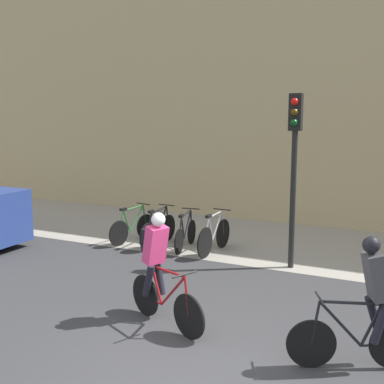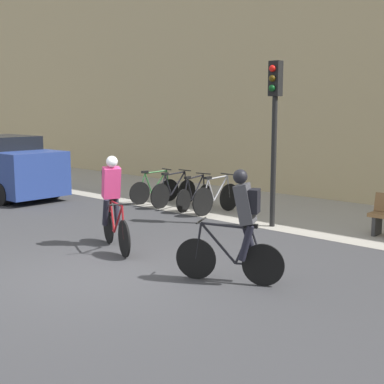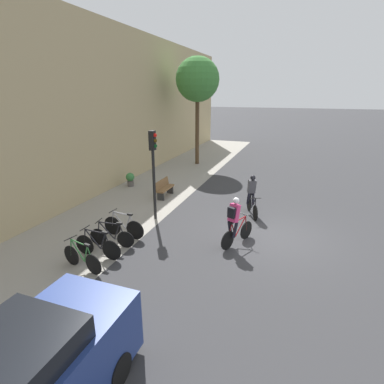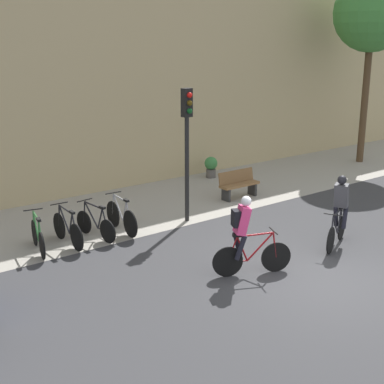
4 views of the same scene
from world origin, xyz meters
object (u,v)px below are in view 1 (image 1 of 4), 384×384
cyclist_pink (158,265)px  cyclist_grey (369,299)px  parked_bike_0 (132,227)px  parked_bike_2 (186,234)px  parked_bike_3 (214,236)px  parked_bike_1 (158,230)px  traffic_light_pole (294,149)px

cyclist_pink → cyclist_grey: 3.12m
parked_bike_0 → cyclist_grey: bearing=-33.3°
parked_bike_2 → parked_bike_3: size_ratio=0.95×
cyclist_pink → parked_bike_2: bearing=110.6°
parked_bike_0 → parked_bike_1: parked_bike_1 is taller
cyclist_grey → parked_bike_1: cyclist_grey is taller
parked_bike_1 → parked_bike_2: (0.77, -0.00, -0.02)m
parked_bike_1 → traffic_light_pole: bearing=-5.5°
parked_bike_0 → parked_bike_1: (0.77, -0.00, 0.01)m
parked_bike_1 → parked_bike_2: bearing=-0.1°
parked_bike_1 → parked_bike_3: 1.53m
cyclist_grey → traffic_light_pole: 4.47m
parked_bike_3 → parked_bike_0: bearing=-180.0°
parked_bike_0 → parked_bike_2: size_ratio=0.99×
parked_bike_1 → parked_bike_2: 0.77m
traffic_light_pole → parked_bike_1: bearing=174.5°
cyclist_grey → traffic_light_pole: bearing=117.4°
cyclist_pink → parked_bike_0: 5.02m
cyclist_pink → parked_bike_3: bearing=100.4°
parked_bike_0 → parked_bike_3: bearing=0.0°
parked_bike_0 → cyclist_pink: bearing=-52.7°
parked_bike_2 → cyclist_pink: bearing=-69.4°
parked_bike_3 → parked_bike_2: bearing=-179.9°
traffic_light_pole → parked_bike_3: bearing=170.2°
cyclist_pink → parked_bike_0: (-3.02, 3.97, -0.55)m
parked_bike_0 → parked_bike_2: bearing=-0.0°
parked_bike_2 → parked_bike_3: 0.76m
parked_bike_3 → parked_bike_1: bearing=-180.0°
cyclist_grey → parked_bike_2: size_ratio=1.09×
parked_bike_0 → parked_bike_2: parked_bike_0 is taller
cyclist_pink → traffic_light_pole: (1.20, 3.64, 1.61)m
parked_bike_3 → traffic_light_pole: traffic_light_pole is taller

